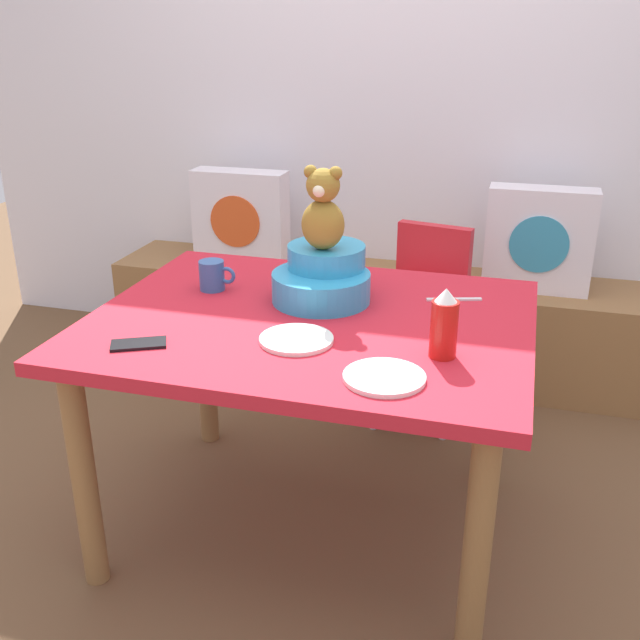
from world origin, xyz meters
TOP-DOWN VIEW (x-y plane):
  - ground_plane at (0.00, 0.00)m, footprint 8.00×8.00m
  - back_wall at (0.00, 1.52)m, footprint 4.40×0.10m
  - window_bench at (0.00, 1.25)m, footprint 2.60×0.44m
  - pillow_floral_left at (-0.71, 1.23)m, footprint 0.44×0.15m
  - pillow_floral_right at (0.64, 1.23)m, footprint 0.44×0.15m
  - dining_table at (0.00, 0.00)m, footprint 1.26×1.00m
  - highchair at (0.21, 0.81)m, footprint 0.38×0.50m
  - infant_seat_teal at (-0.01, 0.15)m, footprint 0.30×0.33m
  - teddy_bear at (-0.01, 0.15)m, footprint 0.13×0.12m
  - ketchup_bottle at (0.40, -0.17)m, footprint 0.07×0.07m
  - coffee_mug at (-0.36, 0.14)m, footprint 0.12×0.08m
  - dinner_plate_near at (0.28, -0.34)m, footprint 0.20×0.20m
  - dinner_plate_far at (0.01, -0.18)m, footprint 0.20×0.20m
  - cell_phone at (-0.38, -0.32)m, footprint 0.16×0.13m
  - table_fork at (0.39, 0.25)m, footprint 0.17×0.07m

SIDE VIEW (x-z plane):
  - ground_plane at x=0.00m, z-range 0.00..0.00m
  - window_bench at x=0.00m, z-range 0.00..0.46m
  - highchair at x=0.21m, z-range 0.13..0.92m
  - dining_table at x=0.00m, z-range 0.27..1.01m
  - pillow_floral_left at x=-0.71m, z-range 0.46..0.90m
  - pillow_floral_right at x=0.64m, z-range 0.46..0.90m
  - table_fork at x=0.39m, z-range 0.74..0.75m
  - cell_phone at x=-0.38m, z-range 0.74..0.75m
  - dinner_plate_near at x=0.28m, z-range 0.74..0.75m
  - dinner_plate_far at x=0.01m, z-range 0.74..0.75m
  - coffee_mug at x=-0.36m, z-range 0.74..0.84m
  - infant_seat_teal at x=-0.01m, z-range 0.73..0.89m
  - ketchup_bottle at x=0.40m, z-range 0.73..0.92m
  - teddy_bear at x=-0.01m, z-range 0.89..1.14m
  - back_wall at x=0.00m, z-range 0.00..2.60m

